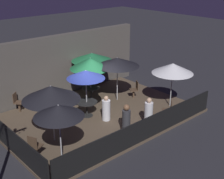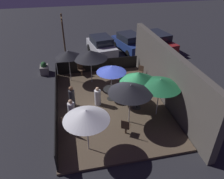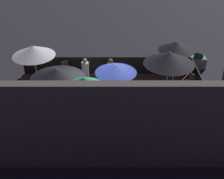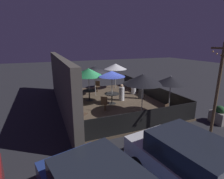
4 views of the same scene
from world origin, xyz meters
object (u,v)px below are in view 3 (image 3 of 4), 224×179
(dining_table_0, at_px, (86,115))
(patio_chair_4, at_px, (189,82))
(patio_umbrella_5, at_px, (169,58))
(dining_table_1, at_px, (116,98))
(patio_umbrella_1, at_px, (116,69))
(patio_chair_0, at_px, (66,69))
(patio_chair_3, at_px, (42,100))
(patio_umbrella_6, at_px, (59,97))
(patron_2, at_px, (85,71))
(patio_chair_1, at_px, (176,138))
(patio_umbrella_0, at_px, (84,84))
(patio_umbrella_3, at_px, (177,46))
(patron_1, at_px, (111,72))
(patio_chair_2, at_px, (141,112))
(planter_box, at_px, (198,61))
(patio_umbrella_2, at_px, (33,51))
(patio_umbrella_4, at_px, (57,74))
(patron_0, at_px, (107,89))

(dining_table_0, height_order, patio_chair_4, patio_chair_4)
(patio_umbrella_5, distance_m, dining_table_1, 2.87)
(patio_umbrella_1, bearing_deg, patio_chair_4, -156.44)
(patio_chair_0, distance_m, patio_chair_4, 6.03)
(dining_table_1, xyz_separation_m, patio_chair_3, (3.15, 0.03, -0.08))
(patio_umbrella_6, bearing_deg, dining_table_0, -132.20)
(patio_chair_0, xyz_separation_m, patron_2, (-0.98, 0.28, 0.05))
(patio_umbrella_1, distance_m, dining_table_0, 2.23)
(dining_table_0, relative_size, patio_chair_1, 0.95)
(patio_umbrella_0, bearing_deg, patio_chair_3, -31.28)
(patio_umbrella_3, distance_m, patron_1, 3.38)
(patio_chair_2, xyz_separation_m, patio_chair_3, (4.16, -0.83, -0.00))
(patio_chair_1, bearing_deg, planter_box, -60.26)
(patio_umbrella_6, height_order, dining_table_0, patio_umbrella_6)
(patio_umbrella_2, relative_size, dining_table_1, 2.24)
(patio_umbrella_1, relative_size, patio_chair_2, 2.42)
(dining_table_1, relative_size, patio_chair_4, 1.04)
(patron_2, distance_m, planter_box, 6.26)
(patio_umbrella_1, height_order, patio_umbrella_4, patio_umbrella_4)
(patio_umbrella_2, bearing_deg, dining_table_0, 129.63)
(patio_umbrella_4, bearing_deg, patio_umbrella_2, -57.87)
(patio_chair_0, bearing_deg, patio_umbrella_3, 43.30)
(patron_2, bearing_deg, patio_chair_4, 42.53)
(patio_umbrella_3, height_order, patron_0, patio_umbrella_3)
(patio_umbrella_4, distance_m, patio_umbrella_6, 1.68)
(patio_chair_2, bearing_deg, patio_umbrella_4, 33.46)
(patio_umbrella_0, relative_size, patio_chair_0, 2.45)
(patio_umbrella_2, xyz_separation_m, patio_umbrella_3, (-6.59, -0.45, 0.03))
(patio_umbrella_3, height_order, patio_chair_4, patio_umbrella_3)
(patron_1, bearing_deg, patio_umbrella_2, -149.36)
(planter_box, bearing_deg, patio_chair_4, 67.72)
(patron_0, xyz_separation_m, patron_1, (-0.17, -1.46, 0.08))
(patio_umbrella_3, bearing_deg, dining_table_1, 38.70)
(patio_umbrella_1, xyz_separation_m, planter_box, (-4.54, -4.15, -1.72))
(patio_chair_1, bearing_deg, patron_2, -4.44)
(patio_chair_3, height_order, patio_chair_4, patio_chair_4)
(patio_umbrella_1, xyz_separation_m, patron_2, (1.47, -2.45, -1.45))
(patio_umbrella_3, height_order, planter_box, patio_umbrella_3)
(patio_umbrella_5, height_order, patio_chair_3, patio_umbrella_5)
(patio_chair_2, distance_m, planter_box, 6.14)
(patio_umbrella_1, relative_size, patio_chair_0, 2.36)
(dining_table_0, bearing_deg, patio_umbrella_3, -139.10)
(patio_umbrella_1, distance_m, patio_umbrella_3, 3.66)
(patio_umbrella_3, relative_size, dining_table_0, 2.46)
(patio_umbrella_5, distance_m, planter_box, 4.33)
(patio_umbrella_6, bearing_deg, patio_chair_4, -146.49)
(patio_umbrella_0, xyz_separation_m, patio_chair_3, (1.96, -1.19, -1.52))
(patio_umbrella_0, relative_size, patio_umbrella_1, 1.04)
(dining_table_1, bearing_deg, patio_chair_0, -48.04)
(patio_umbrella_6, distance_m, patron_0, 3.70)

